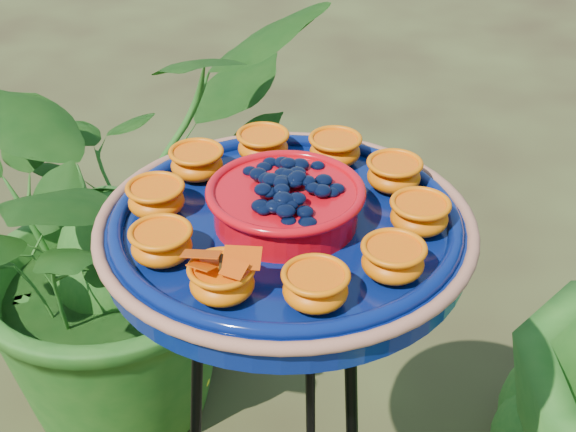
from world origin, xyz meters
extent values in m
torus|color=black|center=(-0.05, 0.09, 0.90)|extent=(0.30, 0.30, 0.02)
cylinder|color=black|center=(-0.03, 0.24, 0.45)|extent=(0.03, 0.09, 0.90)
cylinder|color=#06154F|center=(-0.05, 0.09, 0.93)|extent=(0.52, 0.52, 0.04)
torus|color=#AB694D|center=(-0.05, 0.09, 0.95)|extent=(0.48, 0.48, 0.02)
torus|color=#06154F|center=(-0.05, 0.09, 0.96)|extent=(0.44, 0.44, 0.02)
cylinder|color=red|center=(-0.05, 0.09, 0.98)|extent=(0.20, 0.20, 0.05)
torus|color=red|center=(-0.05, 0.09, 1.00)|extent=(0.20, 0.20, 0.01)
ellipsoid|color=black|center=(-0.05, 0.09, 1.01)|extent=(0.16, 0.16, 0.03)
ellipsoid|color=orange|center=(0.11, 0.10, 0.97)|extent=(0.07, 0.07, 0.04)
cylinder|color=orange|center=(0.11, 0.10, 0.99)|extent=(0.07, 0.07, 0.01)
ellipsoid|color=orange|center=(0.08, 0.19, 0.97)|extent=(0.07, 0.07, 0.04)
cylinder|color=orange|center=(0.08, 0.19, 0.99)|extent=(0.07, 0.07, 0.01)
ellipsoid|color=orange|center=(-0.01, 0.25, 0.97)|extent=(0.07, 0.07, 0.04)
cylinder|color=orange|center=(-0.01, 0.25, 0.99)|extent=(0.07, 0.07, 0.01)
ellipsoid|color=orange|center=(-0.11, 0.25, 0.97)|extent=(0.07, 0.07, 0.04)
cylinder|color=orange|center=(-0.11, 0.25, 0.99)|extent=(0.07, 0.07, 0.01)
ellipsoid|color=orange|center=(-0.19, 0.18, 0.97)|extent=(0.07, 0.07, 0.04)
cylinder|color=orange|center=(-0.19, 0.18, 0.99)|extent=(0.07, 0.07, 0.01)
ellipsoid|color=orange|center=(-0.22, 0.09, 0.97)|extent=(0.07, 0.07, 0.04)
cylinder|color=orange|center=(-0.22, 0.09, 0.99)|extent=(0.07, 0.07, 0.01)
ellipsoid|color=orange|center=(-0.18, -0.01, 0.97)|extent=(0.07, 0.07, 0.04)
cylinder|color=orange|center=(-0.18, -0.01, 0.99)|extent=(0.07, 0.07, 0.01)
ellipsoid|color=orange|center=(-0.10, -0.07, 0.97)|extent=(0.07, 0.07, 0.04)
cylinder|color=orange|center=(-0.10, -0.07, 0.99)|extent=(0.07, 0.07, 0.01)
ellipsoid|color=orange|center=(0.00, -0.06, 0.97)|extent=(0.07, 0.07, 0.04)
cylinder|color=orange|center=(0.00, -0.06, 0.99)|extent=(0.07, 0.07, 0.01)
ellipsoid|color=orange|center=(0.08, 0.00, 0.97)|extent=(0.07, 0.07, 0.04)
cylinder|color=orange|center=(0.08, 0.00, 0.99)|extent=(0.07, 0.07, 0.01)
cylinder|color=black|center=(-0.10, -0.07, 1.00)|extent=(0.01, 0.03, 0.00)
cube|color=#E05204|center=(-0.12, -0.06, 1.01)|extent=(0.04, 0.03, 0.01)
cube|color=#E05204|center=(-0.08, -0.06, 1.01)|extent=(0.04, 0.03, 0.01)
imported|color=#1C5316|center=(-0.55, 0.68, 0.50)|extent=(1.13, 1.17, 1.01)
camera|label=1|loc=(0.08, -0.74, 1.51)|focal=50.00mm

